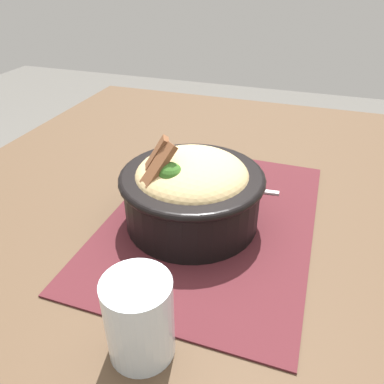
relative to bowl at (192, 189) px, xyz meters
The scene contains 5 objects.
table 0.13m from the bowl, 47.99° to the right, with size 1.08×0.98×0.70m.
placemat 0.06m from the bowl, 59.85° to the right, with size 0.42×0.29×0.00m, color #47191E.
bowl is the anchor object (origin of this frame).
fork 0.13m from the bowl, 22.49° to the right, with size 0.03×0.12×0.00m.
drinking_glass 0.22m from the bowl, behind, with size 0.07×0.07×0.09m.
Camera 1 is at (-0.46, -0.10, 1.04)m, focal length 35.22 mm.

